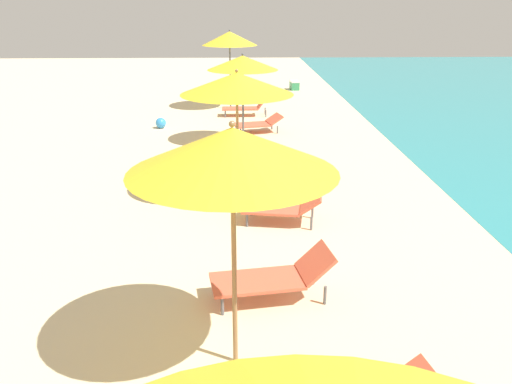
{
  "coord_description": "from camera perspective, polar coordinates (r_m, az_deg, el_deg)",
  "views": [
    {
      "loc": [
        0.32,
        3.99,
        3.58
      ],
      "look_at": [
        0.55,
        11.19,
        0.99
      ],
      "focal_mm": 37.47,
      "sensor_mm": 36.0,
      "label": 1
    }
  ],
  "objects": [
    {
      "name": "umbrella_third",
      "position": [
        4.86,
        -2.54,
        4.43
      ],
      "size": [
        1.97,
        1.97,
        2.57
      ],
      "color": "olive",
      "rests_on": "ground"
    },
    {
      "name": "lounger_third_shoreside",
      "position": [
        6.78,
        1.97,
        -8.96
      ],
      "size": [
        1.6,
        0.84,
        0.63
      ],
      "rotation": [
        0.0,
        0.0,
        3.3
      ],
      "color": "#D8593F",
      "rests_on": "ground"
    },
    {
      "name": "umbrella_fourth",
      "position": [
        9.73,
        -2.06,
        11.48
      ],
      "size": [
        2.05,
        2.05,
        2.43
      ],
      "color": "olive",
      "rests_on": "ground"
    },
    {
      "name": "lounger_fourth_shoreside",
      "position": [
        11.11,
        0.57,
        2.65
      ],
      "size": [
        1.46,
        0.71,
        0.61
      ],
      "rotation": [
        0.0,
        0.0,
        3.23
      ],
      "color": "#D8593F",
      "rests_on": "ground"
    },
    {
      "name": "lounger_fourth_inland",
      "position": [
        9.04,
        2.94,
        -1.57
      ],
      "size": [
        1.41,
        0.83,
        0.54
      ],
      "rotation": [
        0.0,
        0.0,
        2.98
      ],
      "color": "#D8593F",
      "rests_on": "ground"
    },
    {
      "name": "umbrella_fifth",
      "position": [
        13.83,
        -1.43,
        13.61
      ],
      "size": [
        1.8,
        1.8,
        2.33
      ],
      "color": "#4C4C51",
      "rests_on": "ground"
    },
    {
      "name": "lounger_fifth_shoreside",
      "position": [
        15.37,
        0.26,
        7.36
      ],
      "size": [
        1.47,
        0.94,
        0.49
      ],
      "rotation": [
        0.0,
        0.0,
        3.37
      ],
      "color": "#D8593F",
      "rests_on": "ground"
    },
    {
      "name": "umbrella_farthest",
      "position": [
        18.63,
        -2.84,
        16.05
      ],
      "size": [
        1.87,
        1.87,
        2.66
      ],
      "color": "#4C4C51",
      "rests_on": "ground"
    },
    {
      "name": "lounger_farthest_shoreside",
      "position": [
        20.16,
        -1.03,
        10.38
      ],
      "size": [
        1.62,
        0.77,
        0.53
      ],
      "rotation": [
        0.0,
        0.0,
        3.05
      ],
      "color": "#4CA572",
      "rests_on": "ground"
    },
    {
      "name": "lounger_farthest_inland",
      "position": [
        17.64,
        -1.0,
        9.1
      ],
      "size": [
        1.49,
        0.57,
        0.68
      ],
      "rotation": [
        0.0,
        0.0,
        3.15
      ],
      "color": "#D8593F",
      "rests_on": "ground"
    },
    {
      "name": "beach_ball",
      "position": [
        16.17,
        -10.13,
        7.27
      ],
      "size": [
        0.31,
        0.31,
        0.31
      ],
      "primitive_type": "sphere",
      "color": "#338CD8",
      "rests_on": "ground"
    },
    {
      "name": "cooler_box",
      "position": [
        23.08,
        4.12,
        11.3
      ],
      "size": [
        0.39,
        0.6,
        0.38
      ],
      "color": "#338C59",
      "rests_on": "ground"
    }
  ]
}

